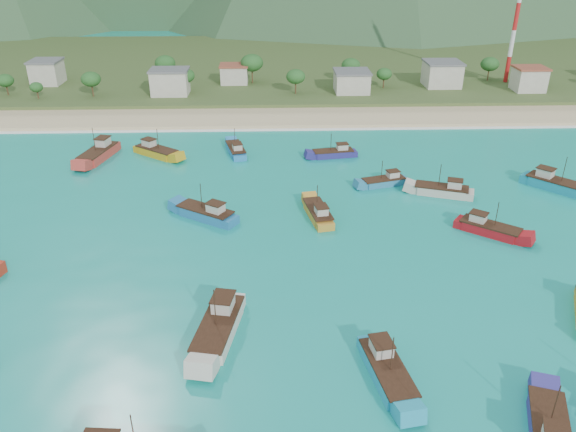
{
  "coord_description": "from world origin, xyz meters",
  "views": [
    {
      "loc": [
        1.33,
        -58.53,
        41.78
      ],
      "look_at": [
        3.82,
        18.0,
        3.0
      ],
      "focal_mm": 35.0,
      "sensor_mm": 36.0,
      "label": 1
    }
  ],
  "objects_px": {
    "boat_0": "(236,151)",
    "boat_25": "(384,182)",
    "boat_31": "(206,214)",
    "boat_17": "(318,214)",
    "boat_14": "(387,372)",
    "boat_7": "(334,154)",
    "boat_27": "(99,154)",
    "radio_tower": "(519,3)",
    "boat_29": "(555,185)",
    "boat_15": "(156,152)",
    "boat_8": "(489,229)",
    "boat_11": "(443,191)",
    "boat_1": "(219,328)"
  },
  "relations": [
    {
      "from": "boat_0",
      "to": "boat_25",
      "type": "distance_m",
      "value": 33.25
    },
    {
      "from": "boat_25",
      "to": "boat_31",
      "type": "relative_size",
      "value": 0.85
    },
    {
      "from": "boat_17",
      "to": "boat_0",
      "type": "bearing_deg",
      "value": 105.51
    },
    {
      "from": "boat_14",
      "to": "boat_31",
      "type": "distance_m",
      "value": 43.63
    },
    {
      "from": "boat_25",
      "to": "boat_17",
      "type": "bearing_deg",
      "value": 117.88
    },
    {
      "from": "boat_31",
      "to": "boat_17",
      "type": "bearing_deg",
      "value": -57.62
    },
    {
      "from": "boat_0",
      "to": "boat_7",
      "type": "relative_size",
      "value": 1.04
    },
    {
      "from": "boat_31",
      "to": "boat_27",
      "type": "bearing_deg",
      "value": 74.58
    },
    {
      "from": "radio_tower",
      "to": "boat_29",
      "type": "xyz_separation_m",
      "value": [
        -19.32,
        -74.89,
        -23.16
      ]
    },
    {
      "from": "boat_0",
      "to": "boat_29",
      "type": "relative_size",
      "value": 0.92
    },
    {
      "from": "boat_14",
      "to": "boat_15",
      "type": "xyz_separation_m",
      "value": [
        -35.7,
        66.79,
        0.01
      ]
    },
    {
      "from": "radio_tower",
      "to": "boat_14",
      "type": "bearing_deg",
      "value": -115.84
    },
    {
      "from": "boat_7",
      "to": "boat_8",
      "type": "xyz_separation_m",
      "value": [
        20.44,
        -34.05,
        0.08
      ]
    },
    {
      "from": "boat_7",
      "to": "radio_tower",
      "type": "bearing_deg",
      "value": -54.0
    },
    {
      "from": "boat_7",
      "to": "boat_14",
      "type": "height_order",
      "value": "boat_14"
    },
    {
      "from": "boat_27",
      "to": "boat_25",
      "type": "bearing_deg",
      "value": 177.95
    },
    {
      "from": "boat_15",
      "to": "boat_27",
      "type": "distance_m",
      "value": 11.63
    },
    {
      "from": "boat_0",
      "to": "boat_27",
      "type": "height_order",
      "value": "boat_27"
    },
    {
      "from": "boat_14",
      "to": "boat_17",
      "type": "xyz_separation_m",
      "value": [
        -4.21,
        37.18,
        -0.09
      ]
    },
    {
      "from": "boat_14",
      "to": "boat_31",
      "type": "bearing_deg",
      "value": -69.05
    },
    {
      "from": "boat_31",
      "to": "boat_14",
      "type": "bearing_deg",
      "value": -115.93
    },
    {
      "from": "radio_tower",
      "to": "boat_27",
      "type": "relative_size",
      "value": 3.48
    },
    {
      "from": "boat_14",
      "to": "boat_17",
      "type": "height_order",
      "value": "boat_14"
    },
    {
      "from": "boat_27",
      "to": "boat_29",
      "type": "relative_size",
      "value": 1.19
    },
    {
      "from": "boat_7",
      "to": "boat_11",
      "type": "relative_size",
      "value": 0.89
    },
    {
      "from": "boat_0",
      "to": "boat_31",
      "type": "xyz_separation_m",
      "value": [
        -3.27,
        -30.12,
        0.13
      ]
    },
    {
      "from": "boat_15",
      "to": "boat_7",
      "type": "bearing_deg",
      "value": 124.29
    },
    {
      "from": "boat_1",
      "to": "boat_29",
      "type": "height_order",
      "value": "boat_1"
    },
    {
      "from": "boat_29",
      "to": "radio_tower",
      "type": "bearing_deg",
      "value": -148.19
    },
    {
      "from": "boat_0",
      "to": "boat_15",
      "type": "relative_size",
      "value": 0.95
    },
    {
      "from": "boat_14",
      "to": "boat_25",
      "type": "height_order",
      "value": "boat_14"
    },
    {
      "from": "radio_tower",
      "to": "boat_11",
      "type": "relative_size",
      "value": 4.15
    },
    {
      "from": "radio_tower",
      "to": "boat_17",
      "type": "relative_size",
      "value": 4.37
    },
    {
      "from": "boat_0",
      "to": "boat_17",
      "type": "height_order",
      "value": "boat_17"
    },
    {
      "from": "boat_11",
      "to": "boat_15",
      "type": "bearing_deg",
      "value": 87.52
    },
    {
      "from": "boat_29",
      "to": "boat_0",
      "type": "bearing_deg",
      "value": -62.89
    },
    {
      "from": "boat_0",
      "to": "boat_11",
      "type": "xyz_separation_m",
      "value": [
        37.8,
        -22.19,
        0.08
      ]
    },
    {
      "from": "boat_31",
      "to": "boat_1",
      "type": "bearing_deg",
      "value": -138.57
    },
    {
      "from": "boat_7",
      "to": "boat_27",
      "type": "distance_m",
      "value": 48.61
    },
    {
      "from": "boat_7",
      "to": "boat_14",
      "type": "xyz_separation_m",
      "value": [
        -1.34,
        -64.95,
        0.15
      ]
    },
    {
      "from": "boat_17",
      "to": "boat_7",
      "type": "bearing_deg",
      "value": 67.98
    },
    {
      "from": "boat_7",
      "to": "boat_17",
      "type": "bearing_deg",
      "value": 160.04
    },
    {
      "from": "boat_11",
      "to": "boat_17",
      "type": "xyz_separation_m",
      "value": [
        -22.85,
        -8.16,
        -0.05
      ]
    },
    {
      "from": "boat_7",
      "to": "boat_31",
      "type": "xyz_separation_m",
      "value": [
        -23.78,
        -27.52,
        0.17
      ]
    },
    {
      "from": "radio_tower",
      "to": "boat_15",
      "type": "xyz_separation_m",
      "value": [
        -94.75,
        -55.17,
        -23.25
      ]
    },
    {
      "from": "boat_0",
      "to": "boat_8",
      "type": "distance_m",
      "value": 54.95
    },
    {
      "from": "radio_tower",
      "to": "boat_17",
      "type": "height_order",
      "value": "radio_tower"
    },
    {
      "from": "boat_7",
      "to": "boat_8",
      "type": "height_order",
      "value": "boat_8"
    },
    {
      "from": "boat_15",
      "to": "boat_25",
      "type": "distance_m",
      "value": 47.83
    },
    {
      "from": "boat_8",
      "to": "boat_14",
      "type": "height_order",
      "value": "boat_14"
    }
  ]
}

